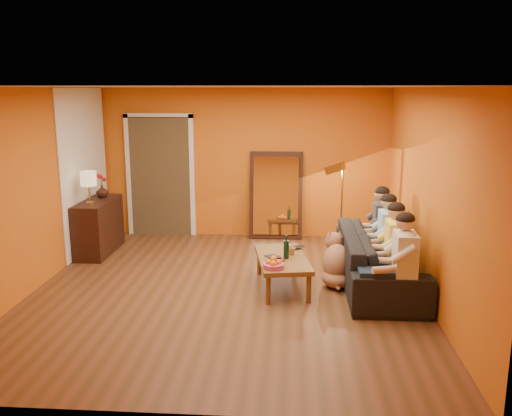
# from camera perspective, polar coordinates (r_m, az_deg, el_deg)

# --- Properties ---
(room_shell) EXTENTS (5.00, 5.50, 2.60)m
(room_shell) POSITION_cam_1_polar(r_m,az_deg,el_deg) (7.16, -2.87, 2.16)
(room_shell) COLOR brown
(room_shell) RESTS_ON ground
(white_accent) EXTENTS (0.02, 1.90, 2.58)m
(white_accent) POSITION_cam_1_polar(r_m,az_deg,el_deg) (9.10, -17.58, 3.81)
(white_accent) COLOR white
(white_accent) RESTS_ON wall_left
(doorway_recess) EXTENTS (1.06, 0.30, 2.10)m
(doorway_recess) POSITION_cam_1_polar(r_m,az_deg,el_deg) (9.86, -9.86, 3.37)
(doorway_recess) COLOR #3F2D19
(doorway_recess) RESTS_ON floor
(door_jamb_left) EXTENTS (0.08, 0.06, 2.20)m
(door_jamb_left) POSITION_cam_1_polar(r_m,az_deg,el_deg) (9.89, -13.24, 3.26)
(door_jamb_left) COLOR white
(door_jamb_left) RESTS_ON wall_back
(door_jamb_right) EXTENTS (0.08, 0.06, 2.20)m
(door_jamb_right) POSITION_cam_1_polar(r_m,az_deg,el_deg) (9.62, -6.73, 3.25)
(door_jamb_right) COLOR white
(door_jamb_right) RESTS_ON wall_back
(door_header) EXTENTS (1.22, 0.06, 0.08)m
(door_header) POSITION_cam_1_polar(r_m,az_deg,el_deg) (9.63, -10.27, 9.55)
(door_header) COLOR white
(door_header) RESTS_ON wall_back
(mirror_frame) EXTENTS (0.92, 0.27, 1.51)m
(mirror_frame) POSITION_cam_1_polar(r_m,az_deg,el_deg) (9.43, 2.10, 1.35)
(mirror_frame) COLOR black
(mirror_frame) RESTS_ON floor
(mirror_glass) EXTENTS (0.78, 0.21, 1.35)m
(mirror_glass) POSITION_cam_1_polar(r_m,az_deg,el_deg) (9.39, 2.09, 1.30)
(mirror_glass) COLOR white
(mirror_glass) RESTS_ON mirror_frame
(sideboard) EXTENTS (0.44, 1.18, 0.85)m
(sideboard) POSITION_cam_1_polar(r_m,az_deg,el_deg) (9.00, -16.22, -1.89)
(sideboard) COLOR black
(sideboard) RESTS_ON floor
(table_lamp) EXTENTS (0.24, 0.24, 0.51)m
(table_lamp) POSITION_cam_1_polar(r_m,az_deg,el_deg) (8.58, -17.18, 2.02)
(table_lamp) COLOR beige
(table_lamp) RESTS_ON sideboard
(sofa) EXTENTS (2.42, 0.95, 0.71)m
(sofa) POSITION_cam_1_polar(r_m,az_deg,el_deg) (7.44, 12.77, -5.24)
(sofa) COLOR black
(sofa) RESTS_ON floor
(coffee_table) EXTENTS (0.81, 1.30, 0.42)m
(coffee_table) POSITION_cam_1_polar(r_m,az_deg,el_deg) (7.19, 2.78, -6.79)
(coffee_table) COLOR brown
(coffee_table) RESTS_ON floor
(floor_lamp) EXTENTS (0.37, 0.34, 1.44)m
(floor_lamp) POSITION_cam_1_polar(r_m,az_deg,el_deg) (8.55, 8.99, -0.24)
(floor_lamp) COLOR gold
(floor_lamp) RESTS_ON floor
(dog) EXTENTS (0.60, 0.72, 0.73)m
(dog) POSITION_cam_1_polar(r_m,az_deg,el_deg) (7.29, 8.51, -5.37)
(dog) COLOR #9B6446
(dog) RESTS_ON floor
(person_far_left) EXTENTS (0.70, 0.44, 1.22)m
(person_far_left) POSITION_cam_1_polar(r_m,az_deg,el_deg) (6.45, 15.35, -5.76)
(person_far_left) COLOR beige
(person_far_left) RESTS_ON sofa
(person_mid_left) EXTENTS (0.70, 0.44, 1.22)m
(person_mid_left) POSITION_cam_1_polar(r_m,az_deg,el_deg) (6.97, 14.48, -4.35)
(person_mid_left) COLOR #F5DA51
(person_mid_left) RESTS_ON sofa
(person_mid_right) EXTENTS (0.70, 0.44, 1.22)m
(person_mid_right) POSITION_cam_1_polar(r_m,az_deg,el_deg) (7.49, 13.73, -3.14)
(person_mid_right) COLOR #98C2EB
(person_mid_right) RESTS_ON sofa
(person_far_right) EXTENTS (0.70, 0.44, 1.22)m
(person_far_right) POSITION_cam_1_polar(r_m,az_deg,el_deg) (8.01, 13.08, -2.08)
(person_far_right) COLOR #2F2E33
(person_far_right) RESTS_ON sofa
(fruit_bowl) EXTENTS (0.26, 0.26, 0.16)m
(fruit_bowl) POSITION_cam_1_polar(r_m,az_deg,el_deg) (6.67, 1.86, -5.69)
(fruit_bowl) COLOR #C4457C
(fruit_bowl) RESTS_ON coffee_table
(wine_bottle) EXTENTS (0.07, 0.07, 0.31)m
(wine_bottle) POSITION_cam_1_polar(r_m,az_deg,el_deg) (7.03, 3.21, -4.12)
(wine_bottle) COLOR black
(wine_bottle) RESTS_ON coffee_table
(tumbler) EXTENTS (0.12, 0.12, 0.09)m
(tumbler) POSITION_cam_1_polar(r_m,az_deg,el_deg) (7.22, 3.77, -4.56)
(tumbler) COLOR #B27F3F
(tumbler) RESTS_ON coffee_table
(laptop) EXTENTS (0.37, 0.35, 0.02)m
(laptop) POSITION_cam_1_polar(r_m,az_deg,el_deg) (7.45, 4.24, -4.31)
(laptop) COLOR black
(laptop) RESTS_ON coffee_table
(book_lower) EXTENTS (0.23, 0.29, 0.02)m
(book_lower) POSITION_cam_1_polar(r_m,az_deg,el_deg) (6.93, 1.27, -5.57)
(book_lower) COLOR black
(book_lower) RESTS_ON coffee_table
(book_mid) EXTENTS (0.21, 0.26, 0.02)m
(book_mid) POSITION_cam_1_polar(r_m,az_deg,el_deg) (6.94, 1.35, -5.38)
(book_mid) COLOR #B1141B
(book_mid) RESTS_ON book_lower
(book_upper) EXTENTS (0.23, 0.24, 0.02)m
(book_upper) POSITION_cam_1_polar(r_m,az_deg,el_deg) (6.91, 1.26, -5.28)
(book_upper) COLOR black
(book_upper) RESTS_ON book_mid
(vase) EXTENTS (0.19, 0.19, 0.20)m
(vase) POSITION_cam_1_polar(r_m,az_deg,el_deg) (9.11, -15.89, 1.71)
(vase) COLOR black
(vase) RESTS_ON sideboard
(flowers) EXTENTS (0.17, 0.17, 0.39)m
(flowers) POSITION_cam_1_polar(r_m,az_deg,el_deg) (9.08, -15.97, 3.03)
(flowers) COLOR #B1141B
(flowers) RESTS_ON vase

